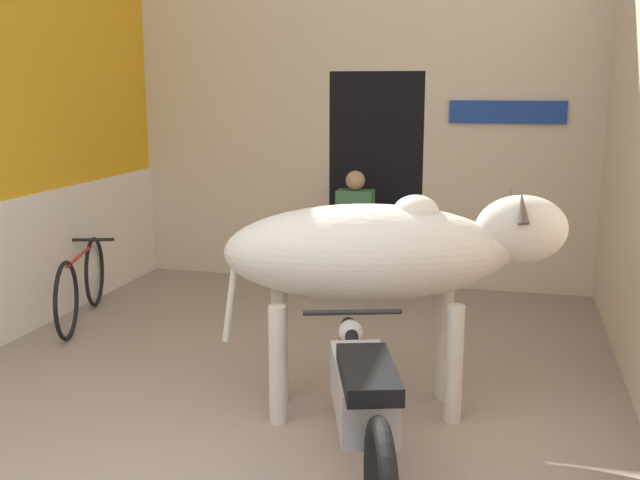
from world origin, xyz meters
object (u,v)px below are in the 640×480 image
bicycle (82,284)px  plastic_stool (390,267)px  shopkeeper_seated (354,230)px  cow (386,253)px  motorcycle_near (363,403)px

bicycle → plastic_stool: 3.00m
bicycle → shopkeeper_seated: (2.16, 1.48, 0.32)m
cow → motorcycle_near: (0.04, -0.93, -0.59)m
shopkeeper_seated → bicycle: bearing=-145.6°
cow → bicycle: size_ratio=1.39×
cow → bicycle: bearing=157.8°
bicycle → shopkeeper_seated: shopkeeper_seated is taller
shopkeeper_seated → motorcycle_near: bearing=-77.5°
bicycle → cow: bearing=-22.2°
cow → motorcycle_near: bearing=-87.5°
motorcycle_near → bicycle: 3.65m
motorcycle_near → bicycle: motorcycle_near is taller
cow → motorcycle_near: size_ratio=1.09×
cow → plastic_stool: cow is taller
plastic_stool → bicycle: bearing=-146.2°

